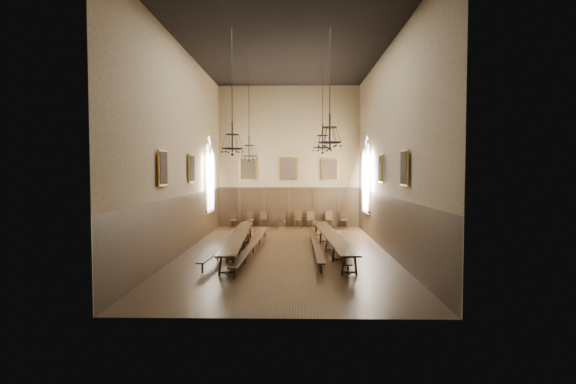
{
  "coord_description": "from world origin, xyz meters",
  "views": [
    {
      "loc": [
        0.49,
        -19.75,
        3.6
      ],
      "look_at": [
        0.09,
        1.5,
        2.59
      ],
      "focal_mm": 28.0,
      "sensor_mm": 36.0,
      "label": 1
    }
  ],
  "objects_px": {
    "bench_left_inner": "(253,246)",
    "bench_left_outer": "(230,245)",
    "chandelier_back_left": "(249,149)",
    "chandelier_front_left": "(232,140)",
    "chair_1": "(250,223)",
    "bench_right_inner": "(316,245)",
    "chair_4": "(298,223)",
    "chair_5": "(311,223)",
    "chair_6": "(330,223)",
    "table_right": "(331,243)",
    "chandelier_back_right": "(323,142)",
    "chair_0": "(233,223)",
    "chandelier_front_right": "(330,135)",
    "chair_3": "(282,223)",
    "chair_7": "(344,223)",
    "bench_right_outer": "(343,246)",
    "table_left": "(239,243)",
    "chair_2": "(264,222)"
  },
  "relations": [
    {
      "from": "bench_right_outer",
      "to": "chandelier_front_left",
      "type": "relative_size",
      "value": 1.94
    },
    {
      "from": "chandelier_front_right",
      "to": "chair_5",
      "type": "bearing_deg",
      "value": 91.69
    },
    {
      "from": "chair_6",
      "to": "chandelier_back_right",
      "type": "bearing_deg",
      "value": -110.14
    },
    {
      "from": "table_right",
      "to": "chandelier_back_right",
      "type": "distance_m",
      "value": 5.36
    },
    {
      "from": "bench_left_outer",
      "to": "chair_5",
      "type": "relative_size",
      "value": 9.34
    },
    {
      "from": "bench_right_inner",
      "to": "chandelier_front_left",
      "type": "distance_m",
      "value": 6.26
    },
    {
      "from": "table_left",
      "to": "chair_7",
      "type": "bearing_deg",
      "value": 57.31
    },
    {
      "from": "chandelier_front_left",
      "to": "chandelier_front_right",
      "type": "xyz_separation_m",
      "value": [
        3.71,
        -0.05,
        0.2
      ]
    },
    {
      "from": "chair_4",
      "to": "chair_6",
      "type": "relative_size",
      "value": 1.0
    },
    {
      "from": "table_left",
      "to": "bench_right_inner",
      "type": "distance_m",
      "value": 3.44
    },
    {
      "from": "chair_3",
      "to": "chair_5",
      "type": "height_order",
      "value": "chair_5"
    },
    {
      "from": "bench_left_inner",
      "to": "bench_left_outer",
      "type": "bearing_deg",
      "value": 155.95
    },
    {
      "from": "chandelier_front_right",
      "to": "chair_1",
      "type": "bearing_deg",
      "value": 110.57
    },
    {
      "from": "bench_right_inner",
      "to": "chair_3",
      "type": "bearing_deg",
      "value": 102.23
    },
    {
      "from": "bench_right_inner",
      "to": "chandelier_back_left",
      "type": "bearing_deg",
      "value": 144.84
    },
    {
      "from": "chair_1",
      "to": "chair_6",
      "type": "height_order",
      "value": "chair_6"
    },
    {
      "from": "table_left",
      "to": "bench_left_inner",
      "type": "bearing_deg",
      "value": -12.38
    },
    {
      "from": "chair_3",
      "to": "chandelier_back_right",
      "type": "height_order",
      "value": "chandelier_back_right"
    },
    {
      "from": "chandelier_back_left",
      "to": "chandelier_front_left",
      "type": "distance_m",
      "value": 5.11
    },
    {
      "from": "chair_5",
      "to": "chair_6",
      "type": "bearing_deg",
      "value": -7.4
    },
    {
      "from": "bench_left_inner",
      "to": "chair_7",
      "type": "bearing_deg",
      "value": 60.94
    },
    {
      "from": "chandelier_back_left",
      "to": "chandelier_front_left",
      "type": "height_order",
      "value": "same"
    },
    {
      "from": "chandelier_back_right",
      "to": "bench_right_outer",
      "type": "bearing_deg",
      "value": -75.06
    },
    {
      "from": "bench_left_inner",
      "to": "chair_6",
      "type": "xyz_separation_m",
      "value": [
        4.0,
        8.82,
        0.01
      ]
    },
    {
      "from": "table_right",
      "to": "bench_right_outer",
      "type": "relative_size",
      "value": 1.1
    },
    {
      "from": "chair_1",
      "to": "chair_4",
      "type": "height_order",
      "value": "chair_4"
    },
    {
      "from": "chair_6",
      "to": "chair_7",
      "type": "xyz_separation_m",
      "value": [
        0.89,
        -0.01,
        -0.01
      ]
    },
    {
      "from": "table_right",
      "to": "bench_left_outer",
      "type": "height_order",
      "value": "table_right"
    },
    {
      "from": "table_right",
      "to": "chair_4",
      "type": "bearing_deg",
      "value": 99.63
    },
    {
      "from": "bench_right_outer",
      "to": "chair_7",
      "type": "xyz_separation_m",
      "value": [
        0.96,
        8.65,
        0.04
      ]
    },
    {
      "from": "bench_left_inner",
      "to": "chair_3",
      "type": "xyz_separation_m",
      "value": [
        0.96,
        8.74,
        -0.02
      ]
    },
    {
      "from": "chair_5",
      "to": "chair_3",
      "type": "bearing_deg",
      "value": 171.48
    },
    {
      "from": "bench_left_inner",
      "to": "chandelier_back_left",
      "type": "relative_size",
      "value": 2.15
    },
    {
      "from": "bench_right_inner",
      "to": "chair_6",
      "type": "xyz_separation_m",
      "value": [
        1.25,
        8.35,
        0.04
      ]
    },
    {
      "from": "bench_left_outer",
      "to": "chair_5",
      "type": "bearing_deg",
      "value": 64.6
    },
    {
      "from": "chair_6",
      "to": "chair_1",
      "type": "bearing_deg",
      "value": 167.48
    },
    {
      "from": "chair_5",
      "to": "chair_6",
      "type": "xyz_separation_m",
      "value": [
        1.18,
        0.05,
        0.0
      ]
    },
    {
      "from": "chair_4",
      "to": "chandelier_back_left",
      "type": "xyz_separation_m",
      "value": [
        -2.45,
        -6.07,
        4.34
      ]
    },
    {
      "from": "bench_right_inner",
      "to": "chair_4",
      "type": "bearing_deg",
      "value": 95.25
    },
    {
      "from": "bench_right_inner",
      "to": "chandelier_front_left",
      "type": "relative_size",
      "value": 2.01
    },
    {
      "from": "bench_right_inner",
      "to": "chair_6",
      "type": "bearing_deg",
      "value": 81.5
    },
    {
      "from": "chair_0",
      "to": "chandelier_front_right",
      "type": "height_order",
      "value": "chandelier_front_right"
    },
    {
      "from": "chair_4",
      "to": "chair_0",
      "type": "bearing_deg",
      "value": -172.91
    },
    {
      "from": "table_right",
      "to": "chair_2",
      "type": "bearing_deg",
      "value": 112.77
    },
    {
      "from": "chair_4",
      "to": "bench_right_inner",
      "type": "bearing_deg",
      "value": -78.68
    },
    {
      "from": "bench_right_inner",
      "to": "chandelier_front_right",
      "type": "distance_m",
      "value": 5.52
    },
    {
      "from": "chair_1",
      "to": "chandelier_back_left",
      "type": "bearing_deg",
      "value": -87.49
    },
    {
      "from": "chandelier_front_left",
      "to": "chair_6",
      "type": "bearing_deg",
      "value": 67.81
    },
    {
      "from": "chair_7",
      "to": "chandelier_back_left",
      "type": "distance_m",
      "value": 9.19
    },
    {
      "from": "bench_right_inner",
      "to": "chair_7",
      "type": "distance_m",
      "value": 8.61
    }
  ]
}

